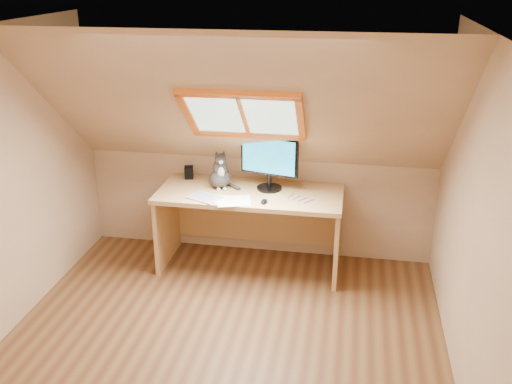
# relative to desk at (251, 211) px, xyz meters

# --- Properties ---
(ground) EXTENTS (3.50, 3.50, 0.00)m
(ground) POSITION_rel_desk_xyz_m (0.01, -1.45, -0.56)
(ground) COLOR brown
(ground) RESTS_ON ground
(room_shell) EXTENTS (3.52, 3.52, 2.41)m
(room_shell) POSITION_rel_desk_xyz_m (0.01, -1.55, 0.87)
(room_shell) COLOR tan
(room_shell) RESTS_ON ground
(desk) EXTENTS (1.75, 0.77, 0.80)m
(desk) POSITION_rel_desk_xyz_m (0.00, 0.00, 0.00)
(desk) COLOR tan
(desk) RESTS_ON ground
(monitor) EXTENTS (0.56, 0.24, 0.52)m
(monitor) POSITION_rel_desk_xyz_m (0.17, 0.02, 0.53)
(monitor) COLOR black
(monitor) RESTS_ON desk
(cat) EXTENTS (0.28, 0.31, 0.38)m
(cat) POSITION_rel_desk_xyz_m (-0.30, -0.01, 0.37)
(cat) COLOR #3A3633
(cat) RESTS_ON desk
(desk_speaker) EXTENTS (0.10, 0.10, 0.12)m
(desk_speaker) POSITION_rel_desk_xyz_m (-0.67, 0.18, 0.30)
(desk_speaker) COLOR black
(desk_speaker) RESTS_ON desk
(graphics_tablet) EXTENTS (0.35, 0.31, 0.01)m
(graphics_tablet) POSITION_rel_desk_xyz_m (-0.38, -0.31, 0.24)
(graphics_tablet) COLOR #B2B2B7
(graphics_tablet) RESTS_ON desk
(mouse) EXTENTS (0.06, 0.11, 0.03)m
(mouse) POSITION_rel_desk_xyz_m (0.18, -0.33, 0.25)
(mouse) COLOR black
(mouse) RESTS_ON desk
(papers) EXTENTS (0.35, 0.30, 0.01)m
(papers) POSITION_rel_desk_xyz_m (-0.17, -0.33, 0.24)
(papers) COLOR white
(papers) RESTS_ON desk
(cables) EXTENTS (0.51, 0.26, 0.01)m
(cables) POSITION_rel_desk_xyz_m (0.39, -0.19, 0.24)
(cables) COLOR silver
(cables) RESTS_ON desk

